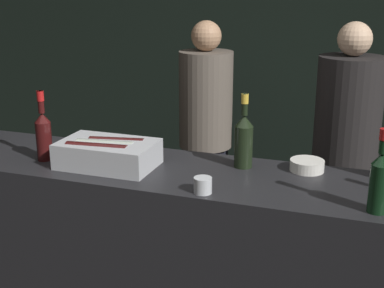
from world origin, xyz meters
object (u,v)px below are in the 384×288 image
(person_in_hoodie, at_px, (346,140))
(red_wine_bottle_tall, at_px, (43,133))
(ice_bin_with_bottles, at_px, (107,153))
(person_blond_tee, at_px, (206,124))
(bowl_white, at_px, (307,165))
(champagne_bottle, at_px, (244,139))
(candle_votive, at_px, (203,185))
(red_wine_bottle_burgundy, at_px, (380,179))

(person_in_hoodie, bearing_deg, red_wine_bottle_tall, 163.95)
(ice_bin_with_bottles, height_order, person_blond_tee, person_blond_tee)
(red_wine_bottle_tall, height_order, person_blond_tee, person_blond_tee)
(bowl_white, relative_size, champagne_bottle, 0.45)
(candle_votive, height_order, champagne_bottle, champagne_bottle)
(ice_bin_with_bottles, relative_size, person_in_hoodie, 0.26)
(champagne_bottle, xyz_separation_m, red_wine_bottle_tall, (-0.91, -0.21, -0.00))
(bowl_white, bearing_deg, person_in_hoodie, 84.50)
(bowl_white, distance_m, candle_votive, 0.54)
(candle_votive, height_order, red_wine_bottle_burgundy, red_wine_bottle_burgundy)
(red_wine_bottle_burgundy, bearing_deg, ice_bin_with_bottles, 173.93)
(ice_bin_with_bottles, height_order, bowl_white, ice_bin_with_bottles)
(person_in_hoodie, bearing_deg, person_blond_tee, 110.50)
(person_blond_tee, bearing_deg, red_wine_bottle_burgundy, 28.85)
(candle_votive, distance_m, red_wine_bottle_tall, 0.85)
(bowl_white, xyz_separation_m, person_in_hoodie, (0.11, 1.12, -0.19))
(ice_bin_with_bottles, xyz_separation_m, red_wine_bottle_tall, (-0.32, -0.02, 0.07))
(red_wine_bottle_burgundy, height_order, person_in_hoodie, person_in_hoodie)
(ice_bin_with_bottles, bearing_deg, person_in_hoodie, 54.23)
(person_in_hoodie, bearing_deg, candle_votive, -169.74)
(bowl_white, bearing_deg, champagne_bottle, -171.49)
(ice_bin_with_bottles, relative_size, red_wine_bottle_burgundy, 1.36)
(candle_votive, height_order, red_wine_bottle_tall, red_wine_bottle_tall)
(bowl_white, bearing_deg, person_blond_tee, 125.20)
(ice_bin_with_bottles, distance_m, candle_votive, 0.54)
(champagne_bottle, bearing_deg, red_wine_bottle_burgundy, -28.68)
(candle_votive, bearing_deg, person_in_hoodie, 72.90)
(person_in_hoodie, relative_size, person_blond_tee, 1.02)
(candle_votive, relative_size, red_wine_bottle_tall, 0.22)
(red_wine_bottle_tall, bearing_deg, candle_votive, -9.79)
(person_in_hoodie, xyz_separation_m, person_blond_tee, (-0.98, 0.12, -0.01))
(champagne_bottle, height_order, person_blond_tee, person_blond_tee)
(red_wine_bottle_burgundy, bearing_deg, red_wine_bottle_tall, 175.88)
(ice_bin_with_bottles, height_order, person_in_hoodie, person_in_hoodie)
(ice_bin_with_bottles, distance_m, red_wine_bottle_burgundy, 1.18)
(person_blond_tee, bearing_deg, person_in_hoodie, 75.70)
(ice_bin_with_bottles, bearing_deg, champagne_bottle, 18.38)
(person_in_hoodie, distance_m, person_blond_tee, 0.99)
(red_wine_bottle_burgundy, height_order, red_wine_bottle_tall, red_wine_bottle_tall)
(candle_votive, bearing_deg, bowl_white, 47.94)
(bowl_white, distance_m, champagne_bottle, 0.31)
(bowl_white, relative_size, person_blond_tee, 0.09)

